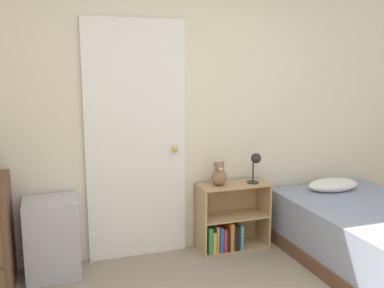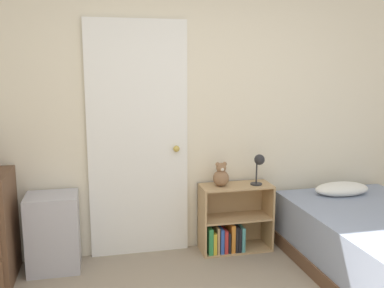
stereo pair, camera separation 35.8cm
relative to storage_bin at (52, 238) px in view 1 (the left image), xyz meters
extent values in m
cube|color=beige|center=(1.05, 0.22, 0.96)|extent=(10.00, 0.06, 2.55)
cube|color=white|center=(0.73, 0.17, 0.71)|extent=(0.87, 0.04, 2.06)
sphere|color=gold|center=(1.06, 0.13, 0.63)|extent=(0.06, 0.06, 0.06)
cube|color=#ADADB7|center=(0.00, 0.00, 0.00)|extent=(0.41, 0.35, 0.64)
cube|color=tan|center=(1.27, 0.03, -0.01)|extent=(0.02, 0.28, 0.61)
cube|color=tan|center=(1.90, 0.03, -0.01)|extent=(0.02, 0.28, 0.61)
cube|color=tan|center=(1.59, 0.03, -0.31)|extent=(0.61, 0.28, 0.02)
cube|color=tan|center=(1.59, 0.03, -0.01)|extent=(0.61, 0.28, 0.02)
cube|color=tan|center=(1.59, 0.03, 0.29)|extent=(0.61, 0.28, 0.02)
cube|color=tan|center=(1.59, 0.17, -0.01)|extent=(0.65, 0.01, 0.61)
cube|color=#338C4C|center=(1.32, -0.01, -0.18)|extent=(0.04, 0.17, 0.24)
cube|color=gold|center=(1.36, 0.01, -0.20)|extent=(0.03, 0.21, 0.19)
cube|color=tan|center=(1.39, 0.02, -0.18)|extent=(0.02, 0.23, 0.24)
cube|color=#3359B2|center=(1.43, -0.02, -0.19)|extent=(0.03, 0.16, 0.22)
cube|color=red|center=(1.46, 0.01, -0.20)|extent=(0.03, 0.22, 0.21)
cube|color=black|center=(1.49, -0.02, -0.21)|extent=(0.02, 0.16, 0.18)
cube|color=orange|center=(1.53, 0.01, -0.17)|extent=(0.03, 0.21, 0.25)
cube|color=black|center=(1.56, -0.01, -0.18)|extent=(0.02, 0.16, 0.23)
cube|color=black|center=(1.59, 0.00, -0.19)|extent=(0.03, 0.20, 0.22)
cube|color=teal|center=(1.62, 0.01, -0.19)|extent=(0.03, 0.22, 0.22)
sphere|color=#8C6647|center=(1.44, 0.03, 0.37)|extent=(0.14, 0.14, 0.14)
sphere|color=#8C6647|center=(1.44, 0.03, 0.46)|extent=(0.09, 0.09, 0.09)
sphere|color=silver|center=(1.44, 0.00, 0.45)|extent=(0.03, 0.03, 0.03)
sphere|color=#8C6647|center=(1.41, 0.03, 0.49)|extent=(0.04, 0.04, 0.04)
sphere|color=#8C6647|center=(1.48, 0.03, 0.49)|extent=(0.04, 0.04, 0.04)
cylinder|color=#262628|center=(1.77, 0.01, 0.30)|extent=(0.11, 0.11, 0.01)
cylinder|color=#262628|center=(1.77, 0.01, 0.40)|extent=(0.01, 0.01, 0.19)
sphere|color=#262628|center=(1.79, -0.01, 0.53)|extent=(0.09, 0.09, 0.09)
cube|color=brown|center=(2.57, -0.78, -0.26)|extent=(1.15, 1.91, 0.12)
cube|color=#8C99B2|center=(2.57, -0.78, -0.01)|extent=(1.11, 1.85, 0.38)
ellipsoid|color=white|center=(2.57, -0.09, 0.23)|extent=(0.52, 0.28, 0.12)
camera|label=1|loc=(0.02, -3.40, 1.33)|focal=40.00mm
camera|label=2|loc=(0.37, -3.50, 1.33)|focal=40.00mm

